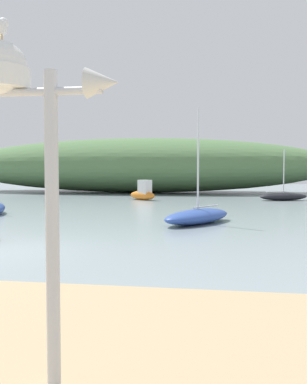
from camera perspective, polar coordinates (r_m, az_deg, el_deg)
ground_plane at (r=12.03m, az=-20.12°, el=-7.61°), size 120.00×120.00×0.00m
distant_hill at (r=42.06m, az=-2.38°, el=3.66°), size 38.95×10.80×5.41m
mast_structure at (r=3.90m, az=-17.85°, el=11.55°), size 1.32×0.52×3.10m
seagull_on_radar at (r=4.15m, az=-20.25°, el=20.56°), size 0.15×0.33×0.23m
motorboat_east_reach at (r=30.84m, az=-1.42°, el=-0.12°), size 2.52×2.23×1.49m
sailboat_far_right at (r=17.15m, az=6.08°, el=-3.28°), size 3.29×4.21×4.74m
sailboat_by_sandbar at (r=31.75m, az=17.35°, el=-0.58°), size 3.80×2.27×3.70m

